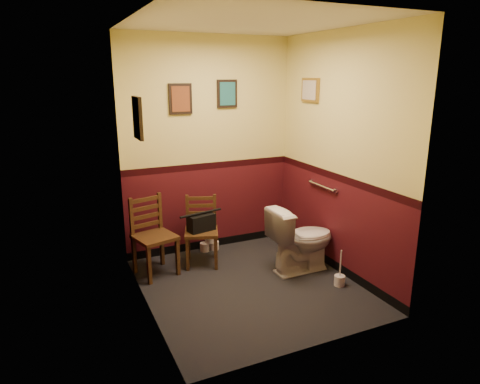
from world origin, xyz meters
The scene contains 17 objects.
floor centered at (0.00, 0.00, 0.00)m, with size 2.20×2.40×0.00m, color black.
ceiling centered at (0.00, 0.00, 2.70)m, with size 2.20×2.40×0.00m, color silver.
wall_back centered at (0.00, 1.20, 1.35)m, with size 2.20×2.70×0.00m, color #460F16.
wall_front centered at (0.00, -1.20, 1.35)m, with size 2.20×2.70×0.00m, color #460F16.
wall_left centered at (-1.10, 0.00, 1.35)m, with size 2.40×2.70×0.00m, color #460F16.
wall_right centered at (1.10, 0.00, 1.35)m, with size 2.40×2.70×0.00m, color #460F16.
grab_bar centered at (1.07, 0.25, 0.95)m, with size 0.05×0.56×0.06m.
framed_print_back_a centered at (-0.35, 1.18, 1.95)m, with size 0.28×0.04×0.36m.
framed_print_back_b centered at (0.25, 1.18, 2.00)m, with size 0.26×0.04×0.34m.
framed_print_left centered at (-1.08, 0.10, 1.85)m, with size 0.04×0.30×0.38m.
framed_print_right centered at (1.08, 0.60, 2.05)m, with size 0.04×0.34×0.28m.
toilet centered at (0.72, 0.11, 0.38)m, with size 0.44×0.78×0.77m, color white.
toilet_brush centered at (0.90, -0.40, 0.07)m, with size 0.12×0.12×0.41m.
chair_left centered at (-0.86, 0.75, 0.45)m, with size 0.52×0.52×0.90m.
chair_right centered at (-0.27, 0.78, 0.42)m, with size 0.50×0.50×0.83m.
handbag centered at (-0.28, 0.74, 0.53)m, with size 0.34×0.22×0.23m.
tp_stack centered at (-0.05, 1.09, 0.14)m, with size 0.26×0.16×0.33m.
Camera 1 is at (-1.86, -3.81, 2.22)m, focal length 32.00 mm.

